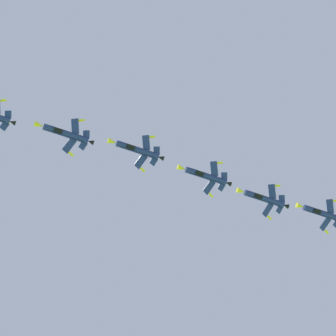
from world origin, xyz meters
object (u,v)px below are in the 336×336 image
at_px(fighter_jet_right_outer, 263,198).
at_px(fighter_jet_trail_slot, 321,213).
at_px(fighter_jet_right_wing, 136,150).
at_px(fighter_jet_left_wing, 65,133).
at_px(fighter_jet_left_outer, 205,176).

bearing_deg(fighter_jet_right_outer, fighter_jet_trail_slot, -89.88).
distance_m(fighter_jet_right_wing, fighter_jet_right_outer, 38.31).
bearing_deg(fighter_jet_trail_slot, fighter_jet_right_outer, 90.12).
bearing_deg(fighter_jet_left_wing, fighter_jet_trail_slot, -89.36).
bearing_deg(fighter_jet_trail_slot, fighter_jet_left_wing, 90.64).
relative_size(fighter_jet_left_wing, fighter_jet_left_outer, 1.00).
distance_m(fighter_jet_left_outer, fighter_jet_right_outer, 18.02).
distance_m(fighter_jet_left_wing, fighter_jet_trail_slot, 76.88).
height_order(fighter_jet_left_outer, fighter_jet_trail_slot, fighter_jet_trail_slot).
distance_m(fighter_jet_left_wing, fighter_jet_left_outer, 39.84).
bearing_deg(fighter_jet_trail_slot, fighter_jet_right_wing, 91.10).
relative_size(fighter_jet_right_wing, fighter_jet_right_outer, 1.00).
distance_m(fighter_jet_right_wing, fighter_jet_left_outer, 20.29).
bearing_deg(fighter_jet_right_outer, fighter_jet_left_wing, 90.81).
height_order(fighter_jet_left_wing, fighter_jet_left_outer, fighter_jet_left_outer).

